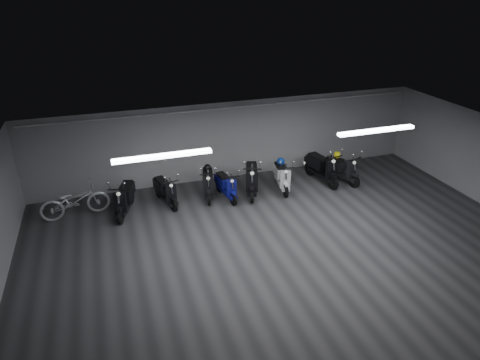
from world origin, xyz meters
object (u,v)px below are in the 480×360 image
object	(u,v)px
helmet_2	(207,168)
scooter_1	(165,187)
scooter_3	(208,178)
helmet_0	(281,161)
scooter_5	(252,174)
scooter_7	(322,163)
scooter_0	(124,193)
scooter_6	(282,172)
scooter_4	(226,182)
helmet_1	(337,155)
scooter_9	(342,165)
bicycle	(74,197)

from	to	relation	value
helmet_2	scooter_1	bearing A→B (deg)	-167.50
scooter_3	helmet_0	xyz separation A→B (m)	(2.56, -0.04, 0.28)
scooter_5	helmet_0	xyz separation A→B (m)	(1.12, 0.20, 0.21)
helmet_0	helmet_2	world-z (taller)	helmet_0
scooter_3	scooter_7	size ratio (longest dim) A/B	0.90
scooter_0	scooter_6	world-z (taller)	scooter_0
scooter_3	scooter_4	world-z (taller)	scooter_3
helmet_1	helmet_2	distance (m)	4.64
scooter_5	scooter_9	bearing A→B (deg)	16.49
scooter_7	helmet_2	size ratio (longest dim) A/B	8.19
scooter_1	bicycle	size ratio (longest dim) A/B	0.84
scooter_1	scooter_3	world-z (taller)	scooter_3
scooter_0	scooter_4	bearing A→B (deg)	18.35
scooter_0	bicycle	size ratio (longest dim) A/B	0.92
scooter_0	scooter_9	xyz separation A→B (m)	(7.47, -0.09, -0.03)
scooter_4	bicycle	bearing A→B (deg)	167.76
scooter_6	bicycle	bearing A→B (deg)	-172.73
scooter_1	scooter_4	xyz separation A→B (m)	(1.95, -0.22, -0.02)
scooter_6	helmet_0	bearing A→B (deg)	90.00
scooter_9	helmet_1	xyz separation A→B (m)	(-0.08, 0.23, 0.29)
scooter_3	bicycle	size ratio (longest dim) A/B	0.88
scooter_1	helmet_2	xyz separation A→B (m)	(1.48, 0.33, 0.31)
scooter_6	helmet_0	xyz separation A→B (m)	(0.04, 0.24, 0.29)
scooter_7	scooter_9	bearing A→B (deg)	-26.09
scooter_4	helmet_0	xyz separation A→B (m)	(2.04, 0.27, 0.34)
scooter_9	scooter_5	bearing A→B (deg)	157.62
scooter_0	helmet_0	size ratio (longest dim) A/B	6.80
scooter_0	scooter_4	distance (m)	3.23
helmet_0	scooter_7	bearing A→B (deg)	-5.22
helmet_0	helmet_1	xyz separation A→B (m)	(2.12, -0.11, 0.01)
scooter_7	helmet_1	world-z (taller)	scooter_7
scooter_5	bicycle	distance (m)	5.60
scooter_4	helmet_2	bearing A→B (deg)	122.45
scooter_9	bicycle	xyz separation A→B (m)	(-8.91, 0.38, -0.01)
scooter_1	scooter_5	size ratio (longest dim) A/B	0.86
scooter_9	scooter_1	bearing A→B (deg)	157.27
scooter_6	helmet_2	bearing A→B (deg)	177.84
scooter_0	helmet_1	size ratio (longest dim) A/B	7.16
scooter_3	helmet_1	bearing A→B (deg)	10.84
scooter_1	helmet_2	bearing A→B (deg)	-2.54
helmet_0	scooter_4	bearing A→B (deg)	-172.58
scooter_5	scooter_6	bearing A→B (deg)	16.91
helmet_1	scooter_5	bearing A→B (deg)	-178.26
scooter_6	scooter_9	bearing A→B (deg)	7.16
scooter_1	helmet_0	distance (m)	4.00
scooter_0	scooter_6	size ratio (longest dim) A/B	1.06
scooter_5	helmet_2	distance (m)	1.48
scooter_5	scooter_6	world-z (taller)	scooter_5
helmet_2	bicycle	bearing A→B (deg)	-176.76
scooter_5	helmet_2	xyz separation A→B (m)	(-1.39, 0.48, 0.21)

